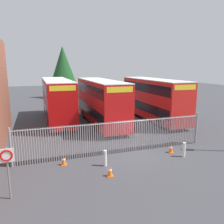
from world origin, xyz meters
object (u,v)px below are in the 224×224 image
at_px(traffic_cone_by_gate, 110,171).
at_px(traffic_cone_mid_forecourt, 64,160).
at_px(speed_limit_sign_post, 7,161).
at_px(double_decker_bus_behind_fence_left, 57,99).
at_px(bollard_near_left, 105,158).
at_px(bollard_center_front, 184,150).
at_px(double_decker_bus_near_gate, 153,98).
at_px(double_decker_bus_behind_fence_right, 101,100).
at_px(traffic_cone_near_kerb, 171,148).

xyz_separation_m(traffic_cone_by_gate, traffic_cone_mid_forecourt, (-2.15, 2.19, 0.00)).
bearing_deg(speed_limit_sign_post, double_decker_bus_behind_fence_left, 76.21).
height_order(bollard_near_left, bollard_center_front, same).
height_order(double_decker_bus_behind_fence_left, speed_limit_sign_post, double_decker_bus_behind_fence_left).
bearing_deg(speed_limit_sign_post, traffic_cone_by_gate, 6.99).
relative_size(traffic_cone_mid_forecourt, speed_limit_sign_post, 0.25).
distance_m(double_decker_bus_near_gate, speed_limit_sign_post, 17.66).
bearing_deg(bollard_near_left, speed_limit_sign_post, -159.11).
distance_m(double_decker_bus_near_gate, traffic_cone_mid_forecourt, 13.98).
distance_m(bollard_center_front, traffic_cone_mid_forecourt, 7.60).
distance_m(bollard_center_front, speed_limit_sign_post, 10.36).
xyz_separation_m(double_decker_bus_behind_fence_right, traffic_cone_by_gate, (-2.65, -10.93, -2.13)).
height_order(bollard_near_left, speed_limit_sign_post, speed_limit_sign_post).
bearing_deg(traffic_cone_near_kerb, speed_limit_sign_post, -165.92).
xyz_separation_m(traffic_cone_mid_forecourt, traffic_cone_near_kerb, (7.12, -0.32, 0.00)).
relative_size(double_decker_bus_near_gate, double_decker_bus_behind_fence_left, 1.00).
relative_size(double_decker_bus_behind_fence_left, bollard_near_left, 11.38).
bearing_deg(traffic_cone_mid_forecourt, traffic_cone_near_kerb, -2.61).
relative_size(double_decker_bus_behind_fence_right, bollard_near_left, 11.38).
bearing_deg(traffic_cone_mid_forecourt, double_decker_bus_behind_fence_right, 61.24).
distance_m(traffic_cone_by_gate, traffic_cone_near_kerb, 5.31).
xyz_separation_m(double_decker_bus_behind_fence_left, traffic_cone_near_kerb, (6.33, -11.62, -2.13)).
distance_m(double_decker_bus_near_gate, double_decker_bus_behind_fence_right, 5.91).
relative_size(bollard_near_left, bollard_center_front, 1.00).
height_order(double_decker_bus_behind_fence_right, bollard_center_front, double_decker_bus_behind_fence_right).
bearing_deg(double_decker_bus_behind_fence_left, speed_limit_sign_post, -103.79).
distance_m(traffic_cone_near_kerb, speed_limit_sign_post, 10.20).
height_order(double_decker_bus_behind_fence_right, speed_limit_sign_post, double_decker_bus_behind_fence_right).
height_order(double_decker_bus_behind_fence_right, traffic_cone_near_kerb, double_decker_bus_behind_fence_right).
distance_m(traffic_cone_by_gate, speed_limit_sign_post, 5.07).
bearing_deg(bollard_near_left, bollard_center_front, -3.54).
xyz_separation_m(bollard_near_left, traffic_cone_by_gate, (-0.13, -1.30, -0.19)).
xyz_separation_m(double_decker_bus_near_gate, speed_limit_sign_post, (-13.37, -11.52, -0.65)).
bearing_deg(traffic_cone_by_gate, traffic_cone_mid_forecourt, 134.52).
xyz_separation_m(double_decker_bus_behind_fence_left, bollard_near_left, (1.49, -12.19, -1.95)).
bearing_deg(speed_limit_sign_post, double_decker_bus_near_gate, 40.74).
height_order(traffic_cone_by_gate, traffic_cone_near_kerb, same).
bearing_deg(traffic_cone_near_kerb, double_decker_bus_behind_fence_right, 104.36).
height_order(double_decker_bus_near_gate, double_decker_bus_behind_fence_left, same).
bearing_deg(bollard_center_front, traffic_cone_near_kerb, 112.97).
bearing_deg(traffic_cone_near_kerb, bollard_center_front, -67.03).
bearing_deg(bollard_center_front, double_decker_bus_behind_fence_left, 118.19).
height_order(double_decker_bus_near_gate, traffic_cone_mid_forecourt, double_decker_bus_near_gate).
distance_m(traffic_cone_mid_forecourt, traffic_cone_near_kerb, 7.13).
xyz_separation_m(traffic_cone_by_gate, speed_limit_sign_post, (-4.81, -0.59, 1.49)).
bearing_deg(bollard_center_front, bollard_near_left, 176.46).
bearing_deg(bollard_near_left, traffic_cone_by_gate, -95.75).
bearing_deg(traffic_cone_by_gate, bollard_center_front, 10.32).
distance_m(bollard_center_front, traffic_cone_near_kerb, 0.98).
bearing_deg(traffic_cone_mid_forecourt, double_decker_bus_behind_fence_left, 85.99).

